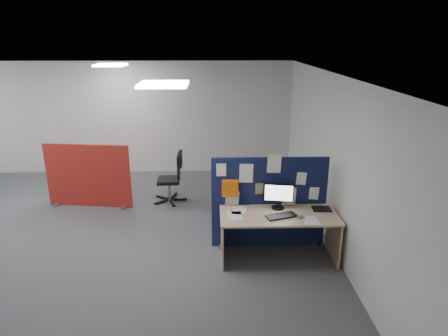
{
  "coord_description": "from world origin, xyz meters",
  "views": [
    {
      "loc": [
        2.61,
        -6.06,
        3.24
      ],
      "look_at": [
        2.8,
        0.7,
        1.0
      ],
      "focal_mm": 32.0,
      "sensor_mm": 36.0,
      "label": 1
    }
  ],
  "objects_px": {
    "monitor_main": "(278,195)",
    "office_chair": "(174,174)",
    "red_divider": "(88,176)",
    "navy_divider": "(267,202)",
    "main_desk": "(278,223)"
  },
  "relations": [
    {
      "from": "monitor_main",
      "to": "office_chair",
      "type": "bearing_deg",
      "value": 140.31
    },
    {
      "from": "navy_divider",
      "to": "main_desk",
      "type": "bearing_deg",
      "value": -70.79
    },
    {
      "from": "main_desk",
      "to": "monitor_main",
      "type": "relative_size",
      "value": 3.83
    },
    {
      "from": "navy_divider",
      "to": "red_divider",
      "type": "bearing_deg",
      "value": 153.12
    },
    {
      "from": "navy_divider",
      "to": "office_chair",
      "type": "height_order",
      "value": "navy_divider"
    },
    {
      "from": "navy_divider",
      "to": "main_desk",
      "type": "distance_m",
      "value": 0.42
    },
    {
      "from": "navy_divider",
      "to": "office_chair",
      "type": "relative_size",
      "value": 1.74
    },
    {
      "from": "monitor_main",
      "to": "office_chair",
      "type": "relative_size",
      "value": 0.44
    },
    {
      "from": "main_desk",
      "to": "office_chair",
      "type": "xyz_separation_m",
      "value": [
        -1.77,
        2.21,
        0.03
      ]
    },
    {
      "from": "red_divider",
      "to": "monitor_main",
      "type": "bearing_deg",
      "value": -21.27
    },
    {
      "from": "main_desk",
      "to": "monitor_main",
      "type": "bearing_deg",
      "value": 85.55
    },
    {
      "from": "navy_divider",
      "to": "monitor_main",
      "type": "xyz_separation_m",
      "value": [
        0.14,
        -0.18,
        0.2
      ]
    },
    {
      "from": "monitor_main",
      "to": "office_chair",
      "type": "xyz_separation_m",
      "value": [
        -1.78,
        2.04,
        -0.37
      ]
    },
    {
      "from": "office_chair",
      "to": "monitor_main",
      "type": "bearing_deg",
      "value": -50.36
    },
    {
      "from": "navy_divider",
      "to": "office_chair",
      "type": "bearing_deg",
      "value": 131.49
    }
  ]
}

